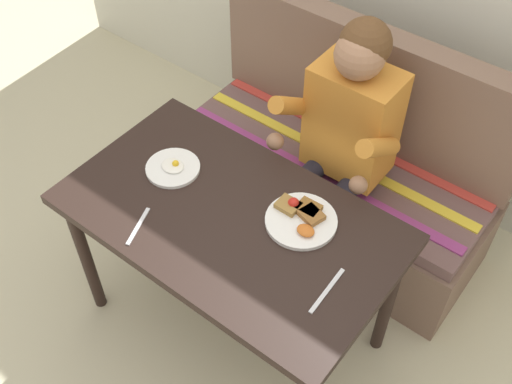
% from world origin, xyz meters
% --- Properties ---
extents(ground_plane, '(8.00, 8.00, 0.00)m').
position_xyz_m(ground_plane, '(0.00, 0.00, 0.00)').
color(ground_plane, beige).
extents(table, '(1.20, 0.70, 0.73)m').
position_xyz_m(table, '(0.00, 0.00, 0.65)').
color(table, black).
rests_on(table, ground).
extents(couch, '(1.44, 0.56, 1.00)m').
position_xyz_m(couch, '(0.00, 0.76, 0.33)').
color(couch, brown).
rests_on(couch, ground).
extents(person, '(0.45, 0.61, 1.21)m').
position_xyz_m(person, '(0.09, 0.59, 0.74)').
color(person, orange).
rests_on(person, ground).
extents(plate_breakfast, '(0.25, 0.25, 0.05)m').
position_xyz_m(plate_breakfast, '(0.21, 0.13, 0.74)').
color(plate_breakfast, white).
rests_on(plate_breakfast, table).
extents(plate_eggs, '(0.20, 0.20, 0.04)m').
position_xyz_m(plate_eggs, '(-0.31, 0.04, 0.74)').
color(plate_eggs, white).
rests_on(plate_eggs, table).
extents(fork, '(0.07, 0.16, 0.00)m').
position_xyz_m(fork, '(-0.22, -0.23, 0.73)').
color(fork, silver).
rests_on(fork, table).
extents(knife, '(0.02, 0.20, 0.00)m').
position_xyz_m(knife, '(0.44, -0.05, 0.73)').
color(knife, silver).
rests_on(knife, table).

